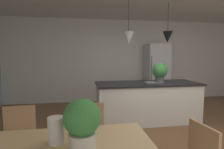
# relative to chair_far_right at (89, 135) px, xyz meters

# --- Properties ---
(ground_plane) EXTENTS (10.00, 8.40, 0.04)m
(ground_plane) POSITION_rel_chair_far_right_xyz_m (1.48, 0.44, -0.49)
(ground_plane) COLOR brown
(wall_back_kitchen) EXTENTS (10.00, 0.12, 2.70)m
(wall_back_kitchen) POSITION_rel_chair_far_right_xyz_m (1.48, 3.70, 0.88)
(wall_back_kitchen) COLOR silver
(wall_back_kitchen) RESTS_ON ground_plane
(chair_far_right) EXTENTS (0.43, 0.43, 0.87)m
(chair_far_right) POSITION_rel_chair_far_right_xyz_m (0.00, 0.00, 0.00)
(chair_far_right) COLOR #A87F56
(chair_far_right) RESTS_ON ground_plane
(chair_far_left) EXTENTS (0.42, 0.42, 0.87)m
(chair_far_left) POSITION_rel_chair_far_right_xyz_m (-0.87, 0.00, 0.00)
(chair_far_left) COLOR #A87F56
(chair_far_left) RESTS_ON ground_plane
(kitchen_island) EXTENTS (2.35, 0.90, 0.91)m
(kitchen_island) POSITION_rel_chair_far_right_xyz_m (1.38, 1.62, -0.01)
(kitchen_island) COLOR silver
(kitchen_island) RESTS_ON ground_plane
(refrigerator) EXTENTS (0.71, 0.67, 1.90)m
(refrigerator) POSITION_rel_chair_far_right_xyz_m (2.32, 3.30, 0.47)
(refrigerator) COLOR silver
(refrigerator) RESTS_ON ground_plane
(pendant_over_island_main) EXTENTS (0.25, 0.25, 0.95)m
(pendant_over_island_main) POSITION_rel_chair_far_right_xyz_m (0.92, 1.62, 1.42)
(pendant_over_island_main) COLOR black
(pendant_over_island_aux) EXTENTS (0.22, 0.22, 0.89)m
(pendant_over_island_aux) POSITION_rel_chair_far_right_xyz_m (1.84, 1.62, 1.46)
(pendant_over_island_aux) COLOR black
(potted_plant_on_island) EXTENTS (0.34, 0.34, 0.45)m
(potted_plant_on_island) POSITION_rel_chair_far_right_xyz_m (1.67, 1.62, 0.67)
(potted_plant_on_island) COLOR #4C4C51
(potted_plant_on_island) RESTS_ON kitchen_island
(potted_plant_on_table) EXTENTS (0.31, 0.31, 0.41)m
(potted_plant_on_table) POSITION_rel_chair_far_right_xyz_m (-0.08, -0.82, 0.50)
(potted_plant_on_table) COLOR beige
(potted_plant_on_table) RESTS_ON dining_table
(vase_on_dining_table) EXTENTS (0.14, 0.14, 0.23)m
(vase_on_dining_table) POSITION_rel_chair_far_right_xyz_m (-0.31, -0.71, 0.39)
(vase_on_dining_table) COLOR silver
(vase_on_dining_table) RESTS_ON dining_table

